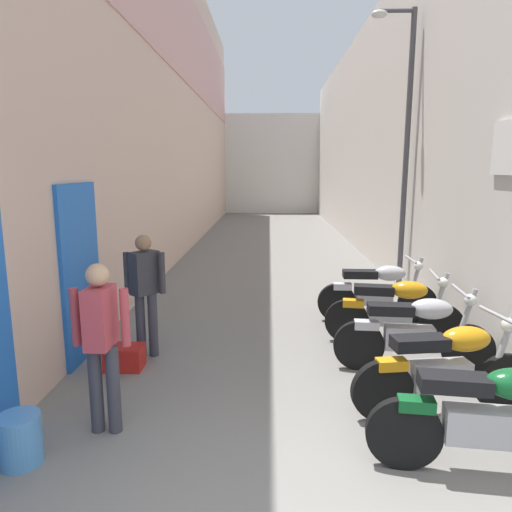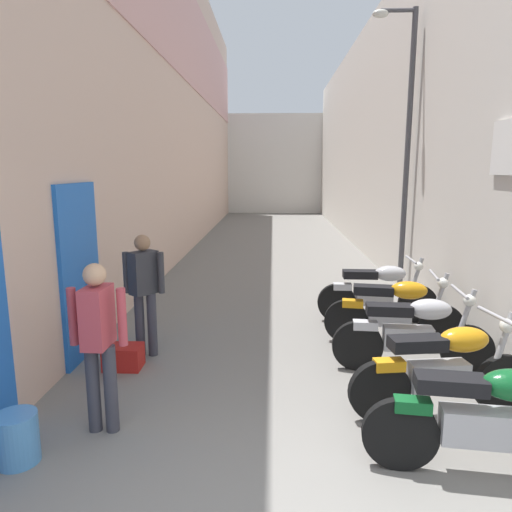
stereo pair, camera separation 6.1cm
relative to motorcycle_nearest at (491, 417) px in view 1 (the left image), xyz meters
The scene contains 15 objects.
ground_plane 8.61m from the motorcycle_nearest, 100.49° to the left, with size 39.18×39.18×0.00m, color slate.
building_left 11.88m from the motorcycle_nearest, 112.25° to the left, with size 0.45×23.18×8.49m.
building_right 10.85m from the motorcycle_nearest, 83.78° to the left, with size 0.45×23.18×6.38m.
building_far_end 23.20m from the motorcycle_nearest, 93.89° to the left, with size 8.01×2.00×5.24m, color silver.
motorcycle_nearest is the anchor object (origin of this frame).
motorcycle_second 0.90m from the motorcycle_nearest, 90.00° to the left, with size 1.84×0.58×1.04m.
motorcycle_third 1.91m from the motorcycle_nearest, 90.00° to the left, with size 1.85×0.58×1.04m.
motorcycle_fourth 2.77m from the motorcycle_nearest, 90.00° to the left, with size 1.84×0.58×1.04m.
motorcycle_fifth 3.76m from the motorcycle_nearest, 90.00° to the left, with size 1.85×0.58×1.04m.
pedestrian_by_doorway 3.26m from the motorcycle_nearest, behind, with size 0.52×0.35×1.57m.
pedestrian_mid_alley 4.02m from the motorcycle_nearest, 144.67° to the left, with size 0.52×0.39×1.57m.
water_jug_near_door 3.73m from the motorcycle_nearest, behind, with size 0.34×0.34×0.42m, color #4C8CCC.
plastic_crate 3.94m from the motorcycle_nearest, 151.06° to the left, with size 0.44×0.32×0.28m, color red.
umbrella_leaning 3.88m from the motorcycle_nearest, 155.72° to the left, with size 0.20×0.35×0.97m.
street_lamp 6.00m from the motorcycle_nearest, 82.59° to the left, with size 0.79×0.18×5.11m.
Camera 1 is at (-0.15, -2.19, 2.37)m, focal length 32.68 mm.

